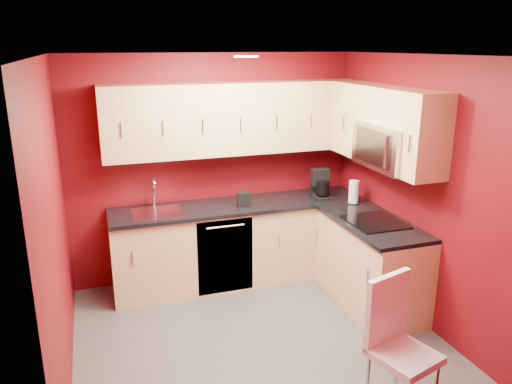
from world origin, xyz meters
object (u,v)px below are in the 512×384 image
coffee_maker (322,184)px  paper_towel (354,192)px  napkin_holder (244,199)px  dining_chair (405,349)px  microwave (391,146)px  sink (157,209)px

coffee_maker → paper_towel: bearing=-43.6°
napkin_holder → dining_chair: size_ratio=0.15×
microwave → coffee_maker: (-0.26, 0.89, -0.59)m
microwave → coffee_maker: bearing=106.5°
coffee_maker → dining_chair: coffee_maker is taller
microwave → paper_towel: microwave is taller
paper_towel → dining_chair: (-0.68, -2.01, -0.53)m
coffee_maker → napkin_holder: bearing=-176.7°
sink → coffee_maker: sink is taller
dining_chair → napkin_holder: bearing=85.1°
coffee_maker → dining_chair: size_ratio=0.32×
napkin_holder → paper_towel: paper_towel is taller
sink → napkin_holder: sink is taller
sink → dining_chair: bearing=-59.8°
microwave → coffee_maker: 1.10m
microwave → dining_chair: (-0.69, -1.40, -1.16)m
paper_towel → dining_chair: 2.18m
sink → paper_towel: size_ratio=2.05×
sink → coffee_maker: bearing=-3.6°
microwave → sink: 2.43m
napkin_holder → paper_towel: 1.20m
coffee_maker → napkin_holder: (-0.91, 0.03, -0.09)m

